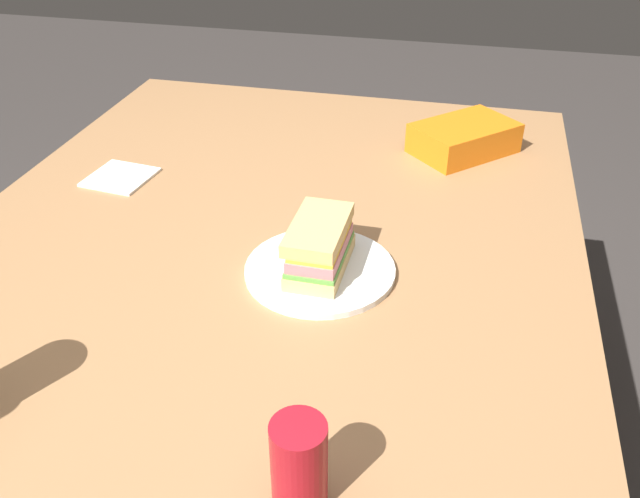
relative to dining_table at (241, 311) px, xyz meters
The scene contains 6 objects.
dining_table is the anchor object (origin of this frame).
paper_plate 0.16m from the dining_table, 68.41° to the right, with size 0.26×0.26×0.01m, color white.
sandwich 0.19m from the dining_table, 66.73° to the right, with size 0.18×0.10×0.08m.
soda_can_red 0.47m from the dining_table, 152.03° to the right, with size 0.07×0.07×0.12m, color maroon.
chip_bag 0.71m from the dining_table, 29.69° to the right, with size 0.23×0.15×0.07m, color orange.
paper_napkin 0.49m from the dining_table, 51.35° to the left, with size 0.13×0.13×0.01m, color white.
Camera 1 is at (-0.89, -0.35, 1.42)m, focal length 37.82 mm.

